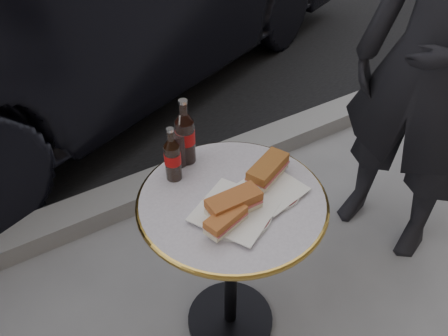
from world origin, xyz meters
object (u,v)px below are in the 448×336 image
bistro_table (231,268)px  cola_bottle_right (185,131)px  plate_right (271,190)px  cola_glass (178,149)px  plate_left (235,212)px  pedestrian (436,67)px  cola_bottle_left (172,154)px

bistro_table → cola_bottle_right: cola_bottle_right is taller
plate_right → cola_bottle_right: cola_bottle_right is taller
cola_glass → plate_left: bearing=-84.0°
cola_bottle_right → cola_glass: 0.07m
plate_left → pedestrian: (1.01, 0.10, 0.18)m
cola_bottle_right → cola_glass: (-0.03, -0.00, -0.06)m
cola_bottle_right → cola_glass: cola_bottle_right is taller
plate_left → cola_bottle_left: 0.28m
bistro_table → plate_left: size_ratio=3.16×
cola_bottle_left → cola_glass: bearing=51.3°
cola_glass → cola_bottle_left: bearing=-128.7°
cola_bottle_left → plate_left: bearing=-72.4°
pedestrian → bistro_table: bearing=-103.4°
pedestrian → plate_right: bearing=-100.2°
plate_left → cola_bottle_left: bearing=107.6°
plate_left → plate_right: (0.16, 0.02, -0.00)m
cola_bottle_right → pedestrian: bearing=-11.8°
plate_right → cola_bottle_right: bearing=118.2°
plate_right → pedestrian: pedestrian is taller
bistro_table → plate_right: size_ratio=3.77×
bistro_table → cola_bottle_left: (-0.11, 0.19, 0.47)m
cola_bottle_left → cola_glass: (0.05, 0.06, -0.03)m
bistro_table → plate_right: bearing=-19.1°
plate_left → cola_bottle_left: size_ratio=1.15×
bistro_table → cola_bottle_right: (-0.03, 0.25, 0.49)m
bistro_table → cola_bottle_right: 0.55m
plate_left → cola_bottle_right: bearing=89.8°
cola_bottle_right → plate_left: bearing=-90.2°
bistro_table → plate_right: plate_right is taller
cola_bottle_left → cola_glass: 0.08m
cola_bottle_right → cola_glass: size_ratio=1.87×
plate_left → pedestrian: size_ratio=0.13×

